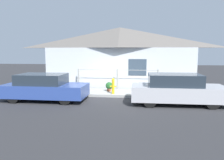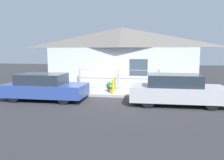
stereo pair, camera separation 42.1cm
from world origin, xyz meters
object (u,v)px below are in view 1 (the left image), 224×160
Objects in this scene: potted_plant_by_fence at (60,85)px; potted_plant_corner at (170,87)px; fire_hydrant at (113,86)px; car_left at (45,87)px; potted_plant_near_hydrant at (109,86)px; car_right at (177,89)px.

potted_plant_corner is (6.44, -0.00, 0.01)m from potted_plant_by_fence.
fire_hydrant is at bearing -163.50° from potted_plant_corner.
car_left is 3.65m from potted_plant_near_hydrant.
fire_hydrant is at bearing 155.06° from car_right.
potted_plant_by_fence is at bearing 179.99° from potted_plant_corner.
potted_plant_near_hydrant is 0.98× the size of potted_plant_by_fence.
car_left is 7.65× the size of potted_plant_near_hydrant.
potted_plant_corner is (6.39, 2.34, -0.21)m from car_left.
potted_plant_by_fence is (-0.06, 2.34, -0.22)m from car_left.
potted_plant_near_hydrant is at bearing 36.10° from car_left.
car_left is 2.35m from potted_plant_by_fence.
potted_plant_by_fence is at bearing 159.43° from car_right.
potted_plant_near_hydrant is at bearing -3.55° from potted_plant_by_fence.
car_left is at bearing -88.57° from potted_plant_by_fence.
car_left is 6.38m from car_right.
potted_plant_corner reaches higher than potted_plant_near_hydrant.
potted_plant_by_fence is (-3.00, 0.19, 0.00)m from potted_plant_near_hydrant.
car_right is at bearing -24.32° from fire_hydrant.
fire_hydrant is 1.55× the size of potted_plant_by_fence.
fire_hydrant reaches higher than potted_plant_corner.
potted_plant_near_hydrant is 3.45m from potted_plant_corner.
potted_plant_by_fence is at bearing 164.39° from fire_hydrant.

